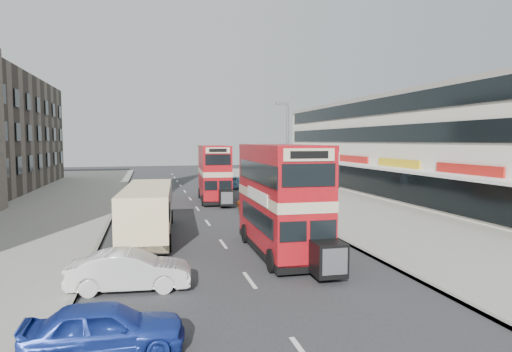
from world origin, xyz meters
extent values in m
plane|color=#28282B|center=(0.00, 0.00, 0.00)|extent=(160.00, 160.00, 0.00)
cube|color=#28282B|center=(0.00, 20.00, 0.01)|extent=(12.00, 90.00, 0.01)
cube|color=gray|center=(12.00, 20.00, 0.07)|extent=(12.00, 90.00, 0.15)
cube|color=gray|center=(-12.00, 20.00, 0.07)|extent=(12.00, 90.00, 0.15)
cube|color=gray|center=(-6.10, 20.00, 0.07)|extent=(0.20, 90.00, 0.16)
cube|color=gray|center=(6.10, 20.00, 0.07)|extent=(0.20, 90.00, 0.16)
cube|color=beige|center=(20.00, 22.00, 4.50)|extent=(8.00, 46.00, 9.00)
cube|color=black|center=(15.95, 22.00, 1.60)|extent=(0.10, 44.00, 2.40)
cube|color=gray|center=(20.00, 22.00, 9.10)|extent=(8.20, 46.20, 0.40)
cube|color=white|center=(15.10, 22.00, 3.00)|extent=(1.80, 44.00, 0.20)
cylinder|color=slate|center=(6.60, 18.00, 4.00)|extent=(0.16, 0.16, 8.00)
cube|color=slate|center=(6.20, 18.00, 8.00)|extent=(1.00, 0.20, 0.25)
cube|color=black|center=(2.29, 5.60, 0.34)|extent=(2.55, 7.73, 0.34)
cube|color=maroon|center=(2.29, 5.60, 1.49)|extent=(2.53, 7.72, 2.11)
cube|color=beige|center=(2.29, 5.60, 2.69)|extent=(2.57, 7.77, 0.43)
cube|color=maroon|center=(2.29, 5.60, 3.84)|extent=(2.53, 7.72, 2.02)
cube|color=maroon|center=(2.29, 5.60, 4.93)|extent=(2.55, 7.75, 0.24)
cube|color=black|center=(2.82, 1.17, 0.86)|extent=(1.17, 1.17, 1.25)
cube|color=black|center=(1.89, 24.00, 0.32)|extent=(2.73, 7.43, 0.32)
cube|color=maroon|center=(1.89, 24.00, 1.42)|extent=(2.71, 7.43, 2.01)
cube|color=beige|center=(1.89, 24.00, 2.56)|extent=(2.75, 7.47, 0.41)
cube|color=maroon|center=(1.89, 24.00, 3.65)|extent=(2.71, 7.43, 1.92)
cube|color=maroon|center=(1.89, 24.00, 4.69)|extent=(2.73, 7.45, 0.23)
cube|color=black|center=(2.21, 19.77, 0.82)|extent=(1.15, 1.16, 1.19)
cube|color=black|center=(-3.68, 10.75, 0.38)|extent=(3.03, 9.72, 0.38)
cube|color=beige|center=(-3.68, 10.75, 1.49)|extent=(3.01, 9.72, 2.49)
imported|color=#1C359C|center=(-4.73, -2.79, 0.66)|extent=(3.88, 1.59, 1.32)
imported|color=silver|center=(-4.31, 1.96, 0.69)|extent=(4.32, 1.85, 1.39)
imported|color=#99350F|center=(4.81, 16.93, 0.63)|extent=(4.44, 1.96, 1.27)
imported|color=#D15914|center=(5.04, 19.18, 0.58)|extent=(4.39, 2.41, 1.16)
imported|color=teal|center=(5.03, 32.74, 0.72)|extent=(4.44, 2.24, 1.45)
imported|color=gray|center=(8.51, 15.21, 0.93)|extent=(0.62, 0.46, 1.57)
imported|color=gray|center=(8.55, 29.70, 0.97)|extent=(0.96, 0.40, 1.63)
imported|color=gray|center=(3.87, 17.87, 0.41)|extent=(0.74, 1.60, 0.81)
imported|color=black|center=(3.87, 17.87, 1.15)|extent=(0.63, 0.45, 1.59)
camera|label=1|loc=(-3.63, -13.87, 5.24)|focal=31.12mm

